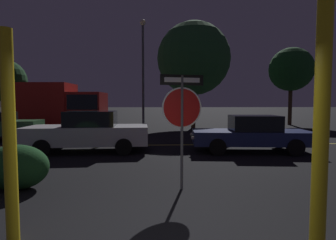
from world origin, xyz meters
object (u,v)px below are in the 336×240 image
Objects in this scene: stop_sign at (182,108)px; yellow_pole_right at (321,126)px; tree_0 at (291,70)px; passing_car_3 at (251,134)px; tree_1 at (194,59)px; tree_2 at (4,81)px; hedge_bush_1 at (16,167)px; yellow_pole_left at (9,138)px; passing_car_2 at (89,132)px; delivery_truck at (62,106)px; street_lamp at (143,65)px.

stop_sign is 2.95m from yellow_pole_right.
passing_car_3 is at bearing -122.93° from tree_0.
yellow_pole_right is 0.48× the size of tree_0.
tree_0 is 0.84× the size of tree_1.
tree_2 is at bearing 116.88° from stop_sign.
yellow_pole_right is 7.18m from passing_car_3.
tree_0 reaches higher than yellow_pole_right.
passing_car_3 is 19.81m from tree_2.
passing_car_3 is (6.62, 4.11, 0.20)m from hedge_bush_1.
yellow_pole_left is 6.70m from passing_car_2.
tree_2 is at bearing 36.65° from passing_car_2.
yellow_pole_left is at bearing 20.43° from delivery_truck.
tree_1 is at bearing -32.84° from passing_car_2.
tree_2 is (-15.64, 11.78, 2.97)m from passing_car_3.
stop_sign is 5.62m from passing_car_2.
street_lamp is (-2.68, 14.76, 2.81)m from yellow_pole_right.
tree_1 reaches higher than passing_car_3.
passing_car_2 is 15.12m from tree_2.
hedge_bush_1 is 0.29× the size of passing_car_2.
tree_1 reaches higher than hedge_bush_1.
tree_0 is at bearing 54.00° from yellow_pole_left.
hedge_bush_1 is at bearing 116.18° from yellow_pole_left.
street_lamp reaches higher than passing_car_3.
hedge_bush_1 is 0.17× the size of tree_1.
stop_sign is 0.37× the size of tree_0.
yellow_pole_left reaches higher than hedge_bush_1.
yellow_pole_right is at bearing -74.65° from stop_sign.
tree_2 is at bearing 58.62° from passing_car_3.
hedge_bush_1 is 15.65m from tree_1.
yellow_pole_left is at bearing 171.05° from yellow_pole_right.
passing_car_3 is at bearing -85.14° from tree_1.
tree_0 reaches higher than passing_car_3.
yellow_pole_right reaches higher than passing_car_3.
passing_car_2 is (-3.10, 4.59, -0.98)m from stop_sign.
delivery_truck is 18.61m from tree_0.
delivery_truck is 1.10× the size of tree_2.
tree_1 reaches higher than delivery_truck.
passing_car_2 is at bearing 92.52° from passing_car_3.
yellow_pole_left is at bearing -151.30° from stop_sign.
yellow_pole_left is 0.38× the size of street_lamp.
yellow_pole_right is 0.40× the size of tree_1.
tree_0 is (13.50, 18.58, 3.34)m from yellow_pole_left.
tree_0 is at bearing -52.71° from passing_car_2.
stop_sign is at bearing -148.86° from passing_car_2.
passing_car_3 is 10.67m from tree_1.
tree_1 is 1.47× the size of tree_2.
tree_1 is (0.96, 16.56, 3.56)m from yellow_pole_right.
street_lamp is at bearing -15.82° from passing_car_2.
tree_0 is (11.05, 16.54, 3.00)m from stop_sign.
stop_sign is at bearing 149.57° from passing_car_3.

